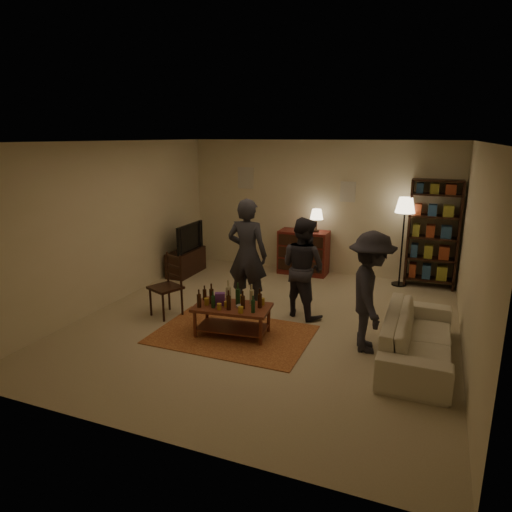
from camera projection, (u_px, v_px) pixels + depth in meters
The scene contains 13 objects.
floor at pixel (266, 323), 7.00m from camera, with size 6.00×6.00×0.00m, color #C6B793.
room_shell at pixel (288, 184), 9.44m from camera, with size 6.00×6.00×6.00m.
rug at pixel (233, 334), 6.57m from camera, with size 2.20×1.50×0.01m, color brown.
coffee_table at pixel (232, 309), 6.47m from camera, with size 1.14×0.71×0.78m.
dining_chair at pixel (169, 283), 7.19m from camera, with size 0.57×0.57×1.00m.
tv_stand at pixel (186, 256), 9.39m from camera, with size 0.40×1.00×1.06m.
dresser at pixel (304, 251), 9.38m from camera, with size 1.00×0.50×1.36m.
bookshelf at pixel (433, 233), 8.42m from camera, with size 0.90×0.34×2.02m.
floor_lamp at pixel (405, 211), 8.39m from camera, with size 0.36×0.36×1.68m.
sofa at pixel (418, 337), 5.77m from camera, with size 2.08×0.81×0.61m, color beige.
person_left at pixel (247, 255), 7.36m from camera, with size 0.67×0.44×1.83m, color #282931.
person_right at pixel (303, 267), 7.10m from camera, with size 0.77×0.60×1.58m, color #2A2931.
person_by_sofa at pixel (370, 292), 5.93m from camera, with size 1.04×0.60×1.61m, color #26252C.
Camera 1 is at (2.27, -6.10, 2.78)m, focal length 32.00 mm.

